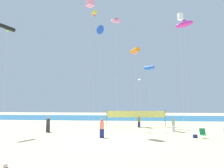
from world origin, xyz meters
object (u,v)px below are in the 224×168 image
object	(u,v)px
kite_blue_delta	(101,30)
kite_blue_tube	(149,68)
kite_pink_box	(90,1)
beachgoer_charcoal_shirt	(48,124)
folding_beach_chair	(203,133)
kite_yellow_tube	(94,14)
kite_magenta_inflatable	(184,24)
kite_pink_inflatable	(116,21)
beach_handbag	(195,136)
beachgoer_olive_shirt	(139,121)
beachgoer_sage_shirt	(173,124)
kite_orange_tube	(135,51)
kite_white_diamond	(139,81)
kite_white_box	(180,17)
volleyball_net	(136,115)
kite_black_tube	(8,28)
beachgoer_coral_shirt	(102,127)

from	to	relation	value
kite_blue_delta	kite_blue_tube	size ratio (longest dim) A/B	1.69
kite_pink_box	beachgoer_charcoal_shirt	bearing A→B (deg)	-152.10
folding_beach_chair	kite_yellow_tube	size ratio (longest dim) A/B	0.04
folding_beach_chair	kite_magenta_inflatable	xyz separation A→B (m)	(1.67, 11.30, 14.93)
beachgoer_charcoal_shirt	kite_pink_inflatable	xyz separation A→B (m)	(6.73, 13.88, 17.57)
kite_blue_delta	kite_blue_tube	world-z (taller)	kite_blue_delta
beach_handbag	folding_beach_chair	bearing A→B (deg)	-12.19
kite_magenta_inflatable	beachgoer_olive_shirt	bearing A→B (deg)	-159.04
beachgoer_sage_shirt	beach_handbag	world-z (taller)	beachgoer_sage_shirt
kite_magenta_inflatable	beach_handbag	bearing A→B (deg)	-101.85
beachgoer_sage_shirt	kite_orange_tube	distance (m)	11.40
beachgoer_olive_shirt	kite_white_diamond	xyz separation A→B (m)	(0.02, -2.43, 5.25)
beachgoer_sage_shirt	beachgoer_charcoal_shirt	bearing A→B (deg)	-137.64
kite_orange_tube	kite_white_box	bearing A→B (deg)	-29.15
volleyball_net	beach_handbag	distance (m)	10.87
beach_handbag	kite_yellow_tube	size ratio (longest dim) A/B	0.02
beach_handbag	kite_pink_box	bearing A→B (deg)	157.30
kite_orange_tube	kite_yellow_tube	world-z (taller)	kite_yellow_tube
folding_beach_chair	kite_pink_box	distance (m)	20.36
folding_beach_chair	kite_magenta_inflatable	distance (m)	18.80
beachgoer_charcoal_shirt	kite_orange_tube	bearing A→B (deg)	-7.25
beachgoer_sage_shirt	kite_pink_box	size ratio (longest dim) A/B	0.09
kite_yellow_tube	kite_pink_inflatable	world-z (taller)	kite_yellow_tube
volleyball_net	kite_yellow_tube	distance (m)	20.63
kite_white_diamond	kite_blue_delta	bearing A→B (deg)	154.66
kite_magenta_inflatable	kite_yellow_tube	size ratio (longest dim) A/B	0.80
kite_black_tube	kite_magenta_inflatable	bearing A→B (deg)	22.40
beachgoer_olive_shirt	kite_pink_box	size ratio (longest dim) A/B	0.09
beachgoer_coral_shirt	folding_beach_chair	xyz separation A→B (m)	(9.34, 0.62, -0.50)
beachgoer_sage_shirt	kite_pink_box	world-z (taller)	kite_pink_box
beach_handbag	kite_pink_inflatable	size ratio (longest dim) A/B	0.02
beachgoer_olive_shirt	kite_white_box	bearing A→B (deg)	-118.41
kite_blue_tube	beachgoer_coral_shirt	bearing A→B (deg)	-117.97
kite_white_box	beachgoer_charcoal_shirt	bearing A→B (deg)	-169.72
beachgoer_sage_shirt	kite_black_tube	bearing A→B (deg)	-137.97
folding_beach_chair	kite_orange_tube	distance (m)	14.61
kite_yellow_tube	kite_magenta_inflatable	bearing A→B (deg)	-17.04
folding_beach_chair	volleyball_net	bearing A→B (deg)	135.01
beach_handbag	kite_blue_tube	world-z (taller)	kite_blue_tube
kite_orange_tube	kite_pink_inflatable	size ratio (longest dim) A/B	0.58
beachgoer_olive_shirt	beach_handbag	bearing A→B (deg)	-147.30
kite_black_tube	kite_orange_tube	xyz separation A→B (m)	(14.97, 6.60, -1.35)
kite_black_tube	kite_blue_delta	size ratio (longest dim) A/B	0.84
volleyball_net	kite_magenta_inflatable	xyz separation A→B (m)	(7.62, 1.77, 13.76)
kite_pink_box	beach_handbag	bearing A→B (deg)	-22.70
kite_magenta_inflatable	beachgoer_sage_shirt	bearing A→B (deg)	-117.24
beachgoer_coral_shirt	kite_orange_tube	distance (m)	13.78
beachgoer_sage_shirt	kite_black_tube	world-z (taller)	kite_black_tube
folding_beach_chair	kite_white_diamond	size ratio (longest dim) A/B	0.14
kite_blue_delta	kite_black_tube	bearing A→B (deg)	-146.50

